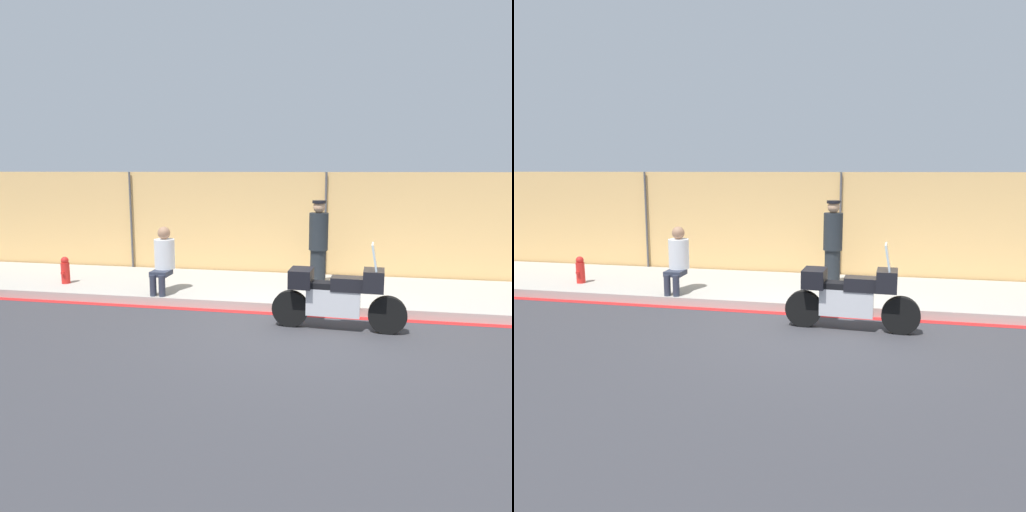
# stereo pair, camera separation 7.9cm
# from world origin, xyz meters

# --- Properties ---
(ground_plane) EXTENTS (120.00, 120.00, 0.00)m
(ground_plane) POSITION_xyz_m (0.00, 0.00, 0.00)
(ground_plane) COLOR #38383D
(sidewalk) EXTENTS (35.57, 2.79, 0.16)m
(sidewalk) POSITION_xyz_m (0.00, 2.38, 0.08)
(sidewalk) COLOR #ADA89E
(sidewalk) RESTS_ON ground_plane
(curb_paint_stripe) EXTENTS (35.57, 0.18, 0.01)m
(curb_paint_stripe) POSITION_xyz_m (0.00, 0.89, 0.00)
(curb_paint_stripe) COLOR red
(curb_paint_stripe) RESTS_ON ground_plane
(storefront_fence) EXTENTS (33.79, 0.17, 2.53)m
(storefront_fence) POSITION_xyz_m (0.00, 3.86, 1.27)
(storefront_fence) COLOR #E5B26B
(storefront_fence) RESTS_ON ground_plane
(motorcycle) EXTENTS (2.18, 0.57, 1.45)m
(motorcycle) POSITION_xyz_m (0.41, 0.18, 0.58)
(motorcycle) COLOR black
(motorcycle) RESTS_ON ground_plane
(officer_standing) EXTENTS (0.40, 0.40, 1.80)m
(officer_standing) POSITION_xyz_m (-0.07, 2.54, 1.08)
(officer_standing) COLOR #1E2328
(officer_standing) RESTS_ON sidewalk
(person_seated_on_curb) EXTENTS (0.41, 0.68, 1.31)m
(person_seated_on_curb) POSITION_xyz_m (-3.05, 1.44, 0.88)
(person_seated_on_curb) COLOR #2D3342
(person_seated_on_curb) RESTS_ON sidewalk
(fire_hydrant) EXTENTS (0.18, 0.23, 0.58)m
(fire_hydrant) POSITION_xyz_m (-5.42, 1.77, 0.45)
(fire_hydrant) COLOR red
(fire_hydrant) RESTS_ON sidewalk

